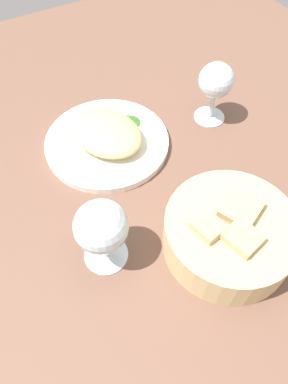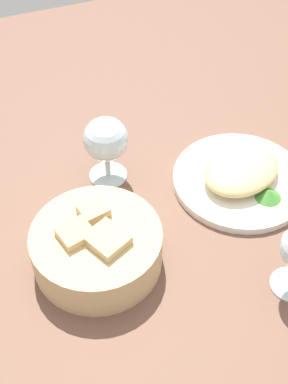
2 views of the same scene
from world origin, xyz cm
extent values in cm
cube|color=brown|center=(0.00, 0.00, -1.00)|extent=(140.00, 140.00, 2.00)
cylinder|color=white|center=(-15.56, 3.81, 0.70)|extent=(23.52, 23.52, 1.40)
ellipsoid|color=#E0C67E|center=(-15.56, 3.81, 3.30)|extent=(17.88, 15.78, 3.80)
cone|color=#438A33|center=(-17.57, 9.72, 2.22)|extent=(4.50, 4.50, 1.63)
cylinder|color=tan|center=(12.85, 10.56, 3.30)|extent=(19.67, 19.67, 6.60)
cube|color=tan|center=(15.62, 9.89, 5.58)|extent=(5.59, 5.24, 4.71)
cube|color=tan|center=(11.77, 12.63, 5.18)|extent=(6.90, 7.18, 5.58)
cube|color=tan|center=(11.87, 6.76, 5.98)|extent=(4.73, 4.42, 4.07)
cylinder|color=silver|center=(5.34, -6.47, 0.30)|extent=(6.77, 6.77, 0.60)
cylinder|color=silver|center=(5.34, -6.47, 2.70)|extent=(1.00, 1.00, 4.21)
sphere|color=silver|center=(5.34, -6.47, 8.65)|extent=(7.68, 7.68, 7.68)
cylinder|color=silver|center=(-12.34, 25.41, 0.30)|extent=(6.22, 6.22, 0.60)
cylinder|color=silver|center=(-12.34, 25.41, 3.19)|extent=(1.00, 1.00, 5.19)
sphere|color=silver|center=(-12.34, 25.41, 9.11)|extent=(6.65, 6.65, 6.65)
camera|label=1|loc=(29.76, -13.48, 50.56)|focal=33.61mm
camera|label=2|loc=(23.93, 57.44, 66.28)|focal=48.99mm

